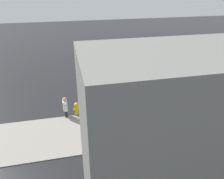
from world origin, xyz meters
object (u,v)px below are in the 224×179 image
Objects in this scene: moving_hatchback at (153,75)px; pedestrian at (65,106)px; sign_post at (100,104)px; fire_hydrant at (77,109)px.

pedestrian is at bearing 20.72° from moving_hatchback.
fire_hydrant is at bearing -57.81° from sign_post.
moving_hatchback reaches higher than fire_hydrant.
moving_hatchback is 5.92m from fire_hydrant.
sign_post is at bearing 122.19° from fire_hydrant.
sign_post is (4.38, 3.94, 0.55)m from moving_hatchback.
sign_post is (-1.67, 1.65, 0.90)m from pedestrian.
moving_hatchback is 5.91m from sign_post.
moving_hatchback is at bearing -159.28° from pedestrian.
pedestrian is (6.05, 2.29, -0.34)m from moving_hatchback.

